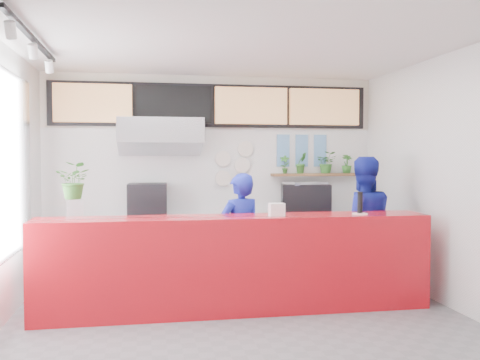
# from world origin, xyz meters

# --- Properties ---
(floor) EXTENTS (5.00, 5.00, 0.00)m
(floor) POSITION_xyz_m (0.00, 0.00, 0.00)
(floor) COLOR slate
(floor) RESTS_ON ground
(ceiling) EXTENTS (5.00, 5.00, 0.00)m
(ceiling) POSITION_xyz_m (0.00, 0.00, 3.00)
(ceiling) COLOR silver
(wall_back) EXTENTS (5.00, 0.00, 5.00)m
(wall_back) POSITION_xyz_m (0.00, 2.50, 1.50)
(wall_back) COLOR white
(wall_back) RESTS_ON ground
(wall_right) EXTENTS (0.00, 5.00, 5.00)m
(wall_right) POSITION_xyz_m (2.50, 0.00, 1.50)
(wall_right) COLOR white
(wall_right) RESTS_ON ground
(service_counter) EXTENTS (4.50, 0.60, 1.10)m
(service_counter) POSITION_xyz_m (0.00, 0.40, 0.55)
(service_counter) COLOR #B70D16
(service_counter) RESTS_ON ground
(cream_band) EXTENTS (5.00, 0.02, 0.80)m
(cream_band) POSITION_xyz_m (0.00, 2.49, 2.60)
(cream_band) COLOR beige
(cream_band) RESTS_ON wall_back
(prep_bench) EXTENTS (1.80, 0.60, 0.90)m
(prep_bench) POSITION_xyz_m (-0.80, 2.20, 0.45)
(prep_bench) COLOR #B2B5BA
(prep_bench) RESTS_ON ground
(panini_oven) EXTENTS (0.57, 0.57, 0.49)m
(panini_oven) POSITION_xyz_m (-0.99, 2.20, 1.15)
(panini_oven) COLOR black
(panini_oven) RESTS_ON prep_bench
(extraction_hood) EXTENTS (1.20, 0.70, 0.35)m
(extraction_hood) POSITION_xyz_m (-0.80, 2.15, 2.15)
(extraction_hood) COLOR #B2B5BA
(extraction_hood) RESTS_ON ceiling
(hood_lip) EXTENTS (1.20, 0.69, 0.31)m
(hood_lip) POSITION_xyz_m (-0.80, 2.15, 1.95)
(hood_lip) COLOR #B2B5BA
(hood_lip) RESTS_ON ceiling
(right_bench) EXTENTS (1.80, 0.60, 0.90)m
(right_bench) POSITION_xyz_m (1.50, 2.20, 0.45)
(right_bench) COLOR #B2B5BA
(right_bench) RESTS_ON ground
(espresso_machine) EXTENTS (0.81, 0.65, 0.46)m
(espresso_machine) POSITION_xyz_m (1.38, 2.20, 1.13)
(espresso_machine) COLOR black
(espresso_machine) RESTS_ON right_bench
(espresso_tray) EXTENTS (0.63, 0.49, 0.05)m
(espresso_tray) POSITION_xyz_m (1.38, 2.20, 1.38)
(espresso_tray) COLOR #BBBDC3
(espresso_tray) RESTS_ON espresso_machine
(herb_shelf) EXTENTS (1.40, 0.18, 0.04)m
(herb_shelf) POSITION_xyz_m (1.60, 2.40, 1.50)
(herb_shelf) COLOR brown
(herb_shelf) RESTS_ON wall_back
(menu_board_far_left) EXTENTS (1.10, 0.10, 0.55)m
(menu_board_far_left) POSITION_xyz_m (-1.75, 2.38, 2.55)
(menu_board_far_left) COLOR tan
(menu_board_far_left) RESTS_ON wall_back
(menu_board_mid_left) EXTENTS (1.10, 0.10, 0.55)m
(menu_board_mid_left) POSITION_xyz_m (-0.59, 2.38, 2.55)
(menu_board_mid_left) COLOR black
(menu_board_mid_left) RESTS_ON wall_back
(menu_board_mid_right) EXTENTS (1.10, 0.10, 0.55)m
(menu_board_mid_right) POSITION_xyz_m (0.57, 2.38, 2.55)
(menu_board_mid_right) COLOR tan
(menu_board_mid_right) RESTS_ON wall_back
(menu_board_far_right) EXTENTS (1.10, 0.10, 0.55)m
(menu_board_far_right) POSITION_xyz_m (1.73, 2.38, 2.55)
(menu_board_far_right) COLOR tan
(menu_board_far_right) RESTS_ON wall_back
(soffit) EXTENTS (4.80, 0.04, 0.65)m
(soffit) POSITION_xyz_m (0.00, 2.46, 2.55)
(soffit) COLOR black
(soffit) RESTS_ON wall_back
(window_pane) EXTENTS (0.04, 2.20, 1.90)m
(window_pane) POSITION_xyz_m (-2.47, 0.30, 1.70)
(window_pane) COLOR silver
(window_pane) RESTS_ON wall_left
(window_frame) EXTENTS (0.03, 2.30, 2.00)m
(window_frame) POSITION_xyz_m (-2.45, 0.30, 1.70)
(window_frame) COLOR #B2B5BA
(window_frame) RESTS_ON wall_left
(track_rail) EXTENTS (0.05, 2.40, 0.04)m
(track_rail) POSITION_xyz_m (-2.10, 0.00, 2.94)
(track_rail) COLOR black
(track_rail) RESTS_ON ceiling
(dec_plate_a) EXTENTS (0.24, 0.03, 0.24)m
(dec_plate_a) POSITION_xyz_m (0.15, 2.47, 1.75)
(dec_plate_a) COLOR silver
(dec_plate_a) RESTS_ON wall_back
(dec_plate_b) EXTENTS (0.24, 0.03, 0.24)m
(dec_plate_b) POSITION_xyz_m (0.45, 2.47, 1.65)
(dec_plate_b) COLOR silver
(dec_plate_b) RESTS_ON wall_back
(dec_plate_c) EXTENTS (0.24, 0.03, 0.24)m
(dec_plate_c) POSITION_xyz_m (0.15, 2.47, 1.45)
(dec_plate_c) COLOR silver
(dec_plate_c) RESTS_ON wall_back
(dec_plate_d) EXTENTS (0.24, 0.03, 0.24)m
(dec_plate_d) POSITION_xyz_m (0.50, 2.47, 1.90)
(dec_plate_d) COLOR silver
(dec_plate_d) RESTS_ON wall_back
(photo_frame_a) EXTENTS (0.20, 0.02, 0.25)m
(photo_frame_a) POSITION_xyz_m (1.10, 2.48, 2.00)
(photo_frame_a) COLOR #598CBF
(photo_frame_a) RESTS_ON wall_back
(photo_frame_b) EXTENTS (0.20, 0.02, 0.25)m
(photo_frame_b) POSITION_xyz_m (1.40, 2.48, 2.00)
(photo_frame_b) COLOR #598CBF
(photo_frame_b) RESTS_ON wall_back
(photo_frame_c) EXTENTS (0.20, 0.02, 0.25)m
(photo_frame_c) POSITION_xyz_m (1.70, 2.48, 2.00)
(photo_frame_c) COLOR #598CBF
(photo_frame_c) RESTS_ON wall_back
(photo_frame_d) EXTENTS (0.20, 0.02, 0.25)m
(photo_frame_d) POSITION_xyz_m (1.10, 2.48, 1.75)
(photo_frame_d) COLOR #598CBF
(photo_frame_d) RESTS_ON wall_back
(photo_frame_e) EXTENTS (0.20, 0.02, 0.25)m
(photo_frame_e) POSITION_xyz_m (1.40, 2.48, 1.75)
(photo_frame_e) COLOR #598CBF
(photo_frame_e) RESTS_ON wall_back
(photo_frame_f) EXTENTS (0.20, 0.02, 0.25)m
(photo_frame_f) POSITION_xyz_m (1.70, 2.48, 1.75)
(photo_frame_f) COLOR #598CBF
(photo_frame_f) RESTS_ON wall_back
(staff_center) EXTENTS (0.67, 0.55, 1.58)m
(staff_center) POSITION_xyz_m (0.13, 0.87, 0.79)
(staff_center) COLOR navy
(staff_center) RESTS_ON ground
(staff_right) EXTENTS (0.94, 0.78, 1.78)m
(staff_right) POSITION_xyz_m (1.77, 0.96, 0.89)
(staff_right) COLOR navy
(staff_right) RESTS_ON ground
(herb_a) EXTENTS (0.18, 0.15, 0.28)m
(herb_a) POSITION_xyz_m (1.10, 2.40, 1.66)
(herb_a) COLOR #2F6B25
(herb_a) RESTS_ON herb_shelf
(herb_b) EXTENTS (0.22, 0.20, 0.33)m
(herb_b) POSITION_xyz_m (1.37, 2.40, 1.68)
(herb_b) COLOR #2F6B25
(herb_b) RESTS_ON herb_shelf
(herb_c) EXTENTS (0.38, 0.35, 0.34)m
(herb_c) POSITION_xyz_m (1.78, 2.40, 1.69)
(herb_c) COLOR #2F6B25
(herb_c) RESTS_ON herb_shelf
(herb_d) EXTENTS (0.18, 0.16, 0.29)m
(herb_d) POSITION_xyz_m (2.11, 2.40, 1.67)
(herb_d) COLOR #2F6B25
(herb_d) RESTS_ON herb_shelf
(glass_vase) EXTENTS (0.20, 0.20, 0.22)m
(glass_vase) POSITION_xyz_m (-1.77, 0.39, 1.21)
(glass_vase) COLOR white
(glass_vase) RESTS_ON service_counter
(basil_vase) EXTENTS (0.43, 0.40, 0.40)m
(basil_vase) POSITION_xyz_m (-1.77, 0.39, 1.52)
(basil_vase) COLOR #2F6B25
(basil_vase) RESTS_ON glass_vase
(napkin_holder) EXTENTS (0.18, 0.12, 0.15)m
(napkin_holder) POSITION_xyz_m (0.46, 0.31, 1.17)
(napkin_holder) COLOR white
(napkin_holder) RESTS_ON service_counter
(white_plate) EXTENTS (0.21, 0.21, 0.01)m
(white_plate) POSITION_xyz_m (1.47, 0.34, 1.11)
(white_plate) COLOR white
(white_plate) RESTS_ON service_counter
(pepper_mill) EXTENTS (0.07, 0.07, 0.25)m
(pepper_mill) POSITION_xyz_m (1.47, 0.34, 1.24)
(pepper_mill) COLOR black
(pepper_mill) RESTS_ON white_plate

